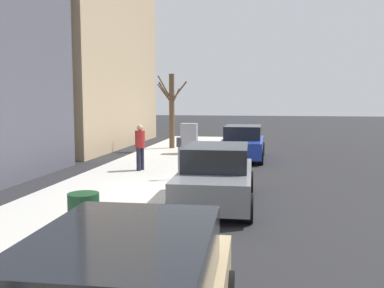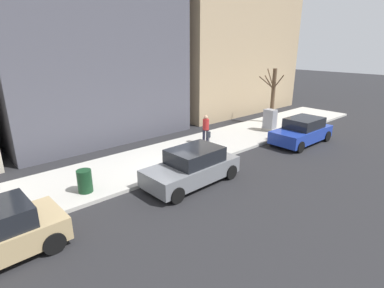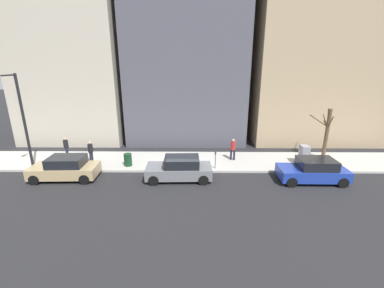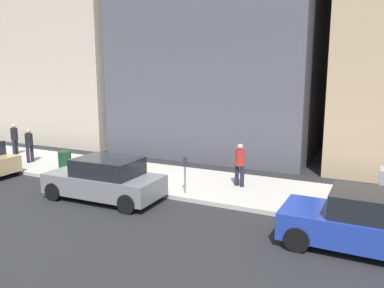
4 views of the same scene
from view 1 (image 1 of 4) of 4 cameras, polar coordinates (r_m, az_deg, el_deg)
ground_plane at (r=11.60m, az=-1.83°, el=-7.56°), size 120.00×120.00×0.00m
sidewalk at (r=12.14m, az=-11.18°, el=-6.70°), size 4.00×36.00×0.15m
parked_car_blue at (r=19.54m, az=6.79°, el=0.13°), size 1.95×4.21×1.52m
parked_car_grey at (r=11.15m, az=3.24°, el=-4.27°), size 2.04×4.25×1.52m
parking_meter at (r=13.71m, az=-1.76°, el=-1.30°), size 0.14×0.10×1.35m
utility_box at (r=20.24m, az=-0.39°, el=0.70°), size 0.83×0.61×1.43m
bare_tree at (r=22.45m, az=-2.75°, el=4.71°), size 1.67×1.61×3.88m
trash_bin at (r=8.02m, az=-14.22°, el=-9.53°), size 0.56×0.56×0.90m
pedestrian_near_meter at (r=15.53m, az=-6.94°, el=-0.08°), size 0.36×0.39×1.66m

